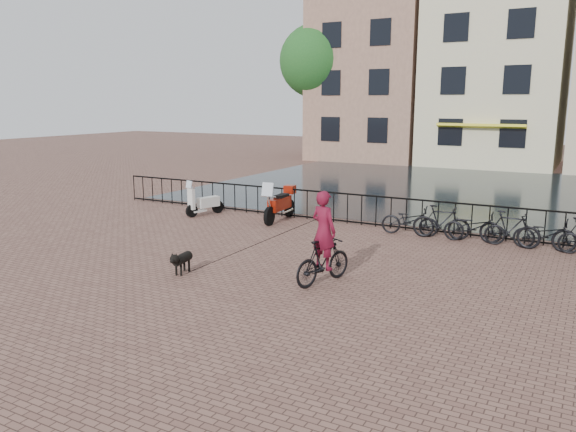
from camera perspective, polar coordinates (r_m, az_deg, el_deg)
The scene contains 15 objects.
ground at distance 11.81m, azimuth -7.11°, elevation -8.28°, with size 100.00×100.00×0.00m, color brown.
canal_water at distance 27.36m, azimuth 14.62°, elevation 2.79°, with size 20.00×20.00×0.00m, color black.
railing at distance 18.52m, azimuth 7.48°, elevation 0.60°, with size 20.00×0.05×1.02m.
canal_house_left at distance 41.50m, azimuth 9.25°, elevation 14.73°, with size 7.50×9.00×12.80m.
canal_house_mid at distance 39.47m, azimuth 20.53°, elevation 13.61°, with size 8.00×9.50×11.80m.
tree_far_left at distance 40.12m, azimuth 2.87°, elevation 15.44°, with size 5.04×5.04×9.27m.
cyclist at distance 12.41m, azimuth 3.62°, elevation -2.75°, with size 1.01×1.86×2.45m.
dog at distance 13.50m, azimuth -10.67°, elevation -4.57°, with size 0.42×0.89×0.57m.
motorcycle at distance 18.96m, azimuth -0.86°, elevation 1.65°, with size 0.63×2.07×1.46m.
scooter at distance 20.20m, azimuth -8.47°, elevation 1.95°, with size 0.83×1.49×1.33m.
parked_bike_0 at distance 17.41m, azimuth 12.27°, elevation -0.45°, with size 0.60×1.72×0.90m, color black.
parked_bike_1 at distance 17.16m, azimuth 15.31°, elevation -0.60°, with size 0.47×1.66×1.00m, color black.
parked_bike_2 at distance 16.98m, azimuth 18.41°, elevation -1.08°, with size 0.60×1.72×0.90m, color black.
parked_bike_3 at distance 16.84m, azimuth 21.60°, elevation -1.24°, with size 0.47×1.66×1.00m, color black.
parked_bike_4 at distance 16.76m, azimuth 24.80°, elevation -1.72°, with size 0.60×1.72×0.90m, color black.
Camera 1 is at (6.58, -8.96, 3.99)m, focal length 35.00 mm.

